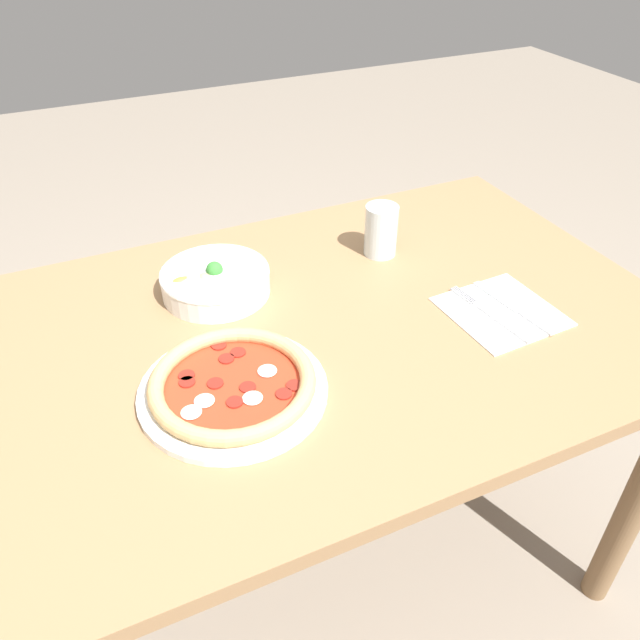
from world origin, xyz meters
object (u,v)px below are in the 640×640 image
object	(u,v)px
glass	(381,230)
pizza	(233,385)
fork	(489,314)
knife	(515,309)
bowl	(215,280)

from	to	relation	value
glass	pizza	bearing A→B (deg)	-145.82
pizza	glass	xyz separation A→B (m)	(0.42, 0.29, 0.04)
glass	fork	bearing A→B (deg)	-75.40
fork	glass	bearing A→B (deg)	7.82
fork	glass	xyz separation A→B (m)	(-0.07, 0.28, 0.05)
pizza	knife	distance (m)	0.55
pizza	bowl	xyz separation A→B (m)	(0.06, 0.29, 0.01)
knife	fork	bearing A→B (deg)	76.49
bowl	glass	bearing A→B (deg)	-0.06
bowl	knife	bearing A→B (deg)	-30.74
glass	knife	bearing A→B (deg)	-66.28
fork	knife	bearing A→B (deg)	-103.51
pizza	glass	size ratio (longest dim) A/B	2.74
bowl	glass	xyz separation A→B (m)	(0.36, -0.00, 0.03)
knife	pizza	bearing A→B (deg)	82.62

